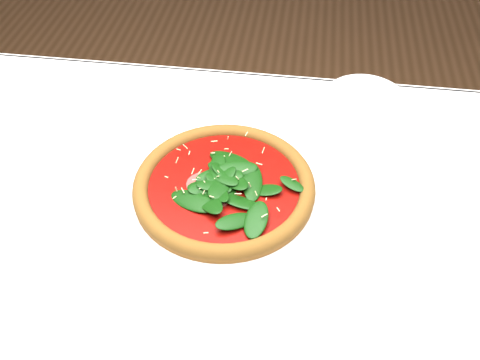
# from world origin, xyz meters

# --- Properties ---
(dining_table) EXTENTS (1.21, 0.81, 0.75)m
(dining_table) POSITION_xyz_m (0.00, 0.00, 0.65)
(dining_table) COLOR white
(dining_table) RESTS_ON ground
(plate) EXTENTS (0.32, 0.32, 0.01)m
(plate) POSITION_xyz_m (0.05, 0.07, 0.76)
(plate) COLOR white
(plate) RESTS_ON dining_table
(pizza) EXTENTS (0.28, 0.28, 0.04)m
(pizza) POSITION_xyz_m (0.05, 0.07, 0.78)
(pizza) COLOR brown
(pizza) RESTS_ON plate
(saucer_far) EXTENTS (0.15, 0.15, 0.01)m
(saucer_far) POSITION_xyz_m (0.27, 0.34, 0.76)
(saucer_far) COLOR white
(saucer_far) RESTS_ON dining_table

